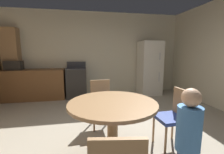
{
  "coord_description": "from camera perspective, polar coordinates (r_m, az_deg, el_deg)",
  "views": [
    {
      "loc": [
        -0.43,
        -2.11,
        1.4
      ],
      "look_at": [
        0.18,
        1.15,
        0.87
      ],
      "focal_mm": 24.9,
      "sensor_mm": 36.0,
      "label": 1
    }
  ],
  "objects": [
    {
      "name": "wall_back",
      "position": [
        5.32,
        -6.02,
        8.44
      ],
      "size": [
        6.03,
        0.12,
        2.7
      ],
      "primitive_type": "cube",
      "color": "beige",
      "rests_on": "ground"
    },
    {
      "name": "microwave",
      "position": [
        5.29,
        -32.35,
        3.62
      ],
      "size": [
        0.44,
        0.32,
        0.26
      ],
      "primitive_type": "cube",
      "color": "black",
      "rests_on": "kitchen_counter"
    },
    {
      "name": "chair_north",
      "position": [
        3.01,
        -4.01,
        -8.4
      ],
      "size": [
        0.42,
        0.42,
        0.87
      ],
      "rotation": [
        0.0,
        0.0,
        4.76
      ],
      "color": "#9E754C",
      "rests_on": "ground"
    },
    {
      "name": "chair_east",
      "position": [
        2.52,
        21.98,
        -12.57
      ],
      "size": [
        0.42,
        0.42,
        0.87
      ],
      "rotation": [
        0.0,
        0.0,
        3.19
      ],
      "color": "#9E754C",
      "rests_on": "ground"
    },
    {
      "name": "oven_range",
      "position": [
        5.0,
        -12.87,
        -1.95
      ],
      "size": [
        0.6,
        0.6,
        1.1
      ],
      "color": "#2D2B28",
      "rests_on": "ground"
    },
    {
      "name": "ground_plane",
      "position": [
        2.57,
        0.88,
        -23.95
      ],
      "size": [
        14.0,
        14.0,
        0.0
      ],
      "primitive_type": "plane",
      "color": "#A89E89"
    },
    {
      "name": "dining_table",
      "position": [
        2.11,
        0.21,
        -13.32
      ],
      "size": [
        1.16,
        1.16,
        0.76
      ],
      "color": "#9E754C",
      "rests_on": "ground"
    },
    {
      "name": "kitchen_counter",
      "position": [
        5.19,
        -26.34,
        -2.46
      ],
      "size": [
        1.72,
        0.6,
        0.9
      ],
      "primitive_type": "cube",
      "color": "brown",
      "rests_on": "ground"
    },
    {
      "name": "person_child",
      "position": [
        1.71,
        26.02,
        -20.66
      ],
      "size": [
        0.31,
        0.31,
        1.09
      ],
      "rotation": [
        0.0,
        0.0,
        8.51
      ],
      "color": "#3D4C84",
      "rests_on": "ground"
    },
    {
      "name": "refrigerator",
      "position": [
        5.35,
        13.6,
        3.2
      ],
      "size": [
        0.68,
        0.68,
        1.76
      ],
      "color": "silver",
      "rests_on": "ground"
    },
    {
      "name": "pantry_column",
      "position": [
        5.5,
        -32.73,
        3.95
      ],
      "size": [
        0.44,
        0.36,
        2.1
      ],
      "primitive_type": "cube",
      "color": "#9E754C",
      "rests_on": "ground"
    }
  ]
}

